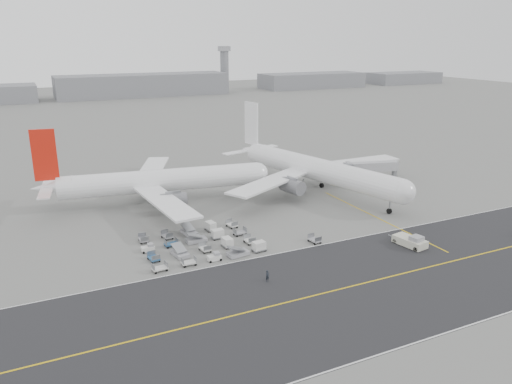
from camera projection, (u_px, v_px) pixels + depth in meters
name	position (u px, v px, depth m)	size (l,w,h in m)	color
ground	(262.00, 251.00, 89.93)	(700.00, 700.00, 0.00)	gray
taxiway	(342.00, 289.00, 76.47)	(220.00, 59.00, 0.03)	#28282A
horizon_buildings	(129.00, 96.00, 326.52)	(520.00, 28.00, 28.00)	gray
control_tower	(225.00, 68.00, 354.72)	(7.00, 7.00, 31.25)	gray
airliner_a	(157.00, 181.00, 114.46)	(53.55, 52.61, 18.56)	white
airliner_b	(314.00, 169.00, 124.03)	(54.88, 56.12, 19.75)	white
pushback_tug	(411.00, 241.00, 91.88)	(3.96, 8.19, 2.31)	beige
jet_bridge	(373.00, 168.00, 132.21)	(14.80, 6.47, 5.54)	gray
gse_cluster	(200.00, 247.00, 91.75)	(25.93, 20.58, 1.91)	#A09FA5
stray_dolly	(314.00, 242.00, 93.72)	(1.54, 2.50, 1.54)	silver
ground_crew_a	(267.00, 276.00, 78.40)	(0.71, 0.46, 1.94)	black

